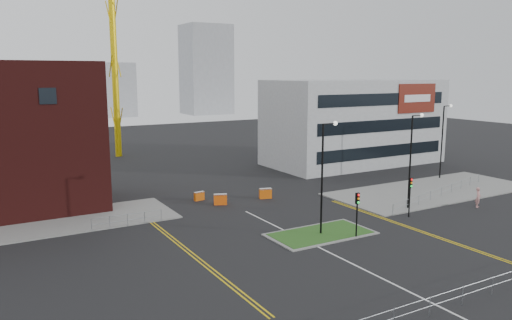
{
  "coord_description": "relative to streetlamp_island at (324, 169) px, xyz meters",
  "views": [
    {
      "loc": [
        -21.98,
        -23.06,
        12.93
      ],
      "look_at": [
        0.71,
        16.31,
        5.0
      ],
      "focal_mm": 35.0,
      "sensor_mm": 36.0,
      "label": 1
    }
  ],
  "objects": [
    {
      "name": "skyline_c",
      "position": [
        42.78,
        117.0,
        8.59
      ],
      "size": [
        14.0,
        12.0,
        28.0
      ],
      "primitive_type": "cube",
      "color": "gray",
      "rests_on": "ground"
    },
    {
      "name": "yellow_left_b",
      "position": [
        -10.92,
        2.0,
        -5.41
      ],
      "size": [
        0.12,
        24.0,
        0.01
      ],
      "primitive_type": "cube",
      "color": "gold",
      "rests_on": "ground"
    },
    {
      "name": "traffic_light_right",
      "position": [
        9.78,
        -0.02,
        -2.85
      ],
      "size": [
        0.28,
        0.33,
        3.65
      ],
      "color": "black",
      "rests_on": "ground"
    },
    {
      "name": "barrier_left",
      "position": [
        -3.22,
        12.45,
        -4.82
      ],
      "size": [
        1.36,
        0.91,
        1.09
      ],
      "color": "#FF5C0E",
      "rests_on": "ground"
    },
    {
      "name": "centre_line",
      "position": [
        -2.22,
        -6.0,
        -5.41
      ],
      "size": [
        0.15,
        30.0,
        0.01
      ],
      "primitive_type": "cube",
      "color": "silver",
      "rests_on": "ground"
    },
    {
      "name": "skyline_b",
      "position": [
        7.78,
        122.0,
        2.59
      ],
      "size": [
        24.0,
        12.0,
        16.0
      ],
      "primitive_type": "cube",
      "color": "gray",
      "rests_on": "ground"
    },
    {
      "name": "streetlamp_island",
      "position": [
        0.0,
        0.0,
        0.0
      ],
      "size": [
        1.46,
        0.36,
        9.18
      ],
      "color": "black",
      "rests_on": "ground"
    },
    {
      "name": "railing_left",
      "position": [
        -13.22,
        10.0,
        -4.67
      ],
      "size": [
        6.05,
        0.05,
        1.1
      ],
      "color": "gray",
      "rests_on": "ground"
    },
    {
      "name": "yellow_left_a",
      "position": [
        -11.22,
        2.0,
        -5.41
      ],
      "size": [
        0.12,
        24.0,
        0.01
      ],
      "primitive_type": "cube",
      "color": "gold",
      "rests_on": "ground"
    },
    {
      "name": "ground",
      "position": [
        -2.22,
        -8.0,
        -5.41
      ],
      "size": [
        200.0,
        200.0,
        0.0
      ],
      "primitive_type": "plane",
      "color": "black",
      "rests_on": "ground"
    },
    {
      "name": "railing_right",
      "position": [
        18.28,
        3.5,
        -4.63
      ],
      "size": [
        19.05,
        5.05,
        1.1
      ],
      "color": "gray",
      "rests_on": "ground"
    },
    {
      "name": "skyline_d",
      "position": [
        -10.22,
        132.0,
        0.59
      ],
      "size": [
        30.0,
        12.0,
        12.0
      ],
      "primitive_type": "cube",
      "color": "gray",
      "rests_on": "ground"
    },
    {
      "name": "pavement_left",
      "position": [
        -22.22,
        14.0,
        -5.35
      ],
      "size": [
        28.0,
        8.0,
        0.12
      ],
      "primitive_type": "cube",
      "color": "slate",
      "rests_on": "ground"
    },
    {
      "name": "office_block",
      "position": [
        23.79,
        23.97,
        0.59
      ],
      "size": [
        25.0,
        12.2,
        12.0
      ],
      "color": "#A5A7AA",
      "rests_on": "ground"
    },
    {
      "name": "yellow_right_b",
      "position": [
        7.58,
        -2.0,
        -5.41
      ],
      "size": [
        0.12,
        20.0,
        0.01
      ],
      "primitive_type": "cube",
      "color": "gold",
      "rests_on": "ground"
    },
    {
      "name": "yellow_right_a",
      "position": [
        7.28,
        -2.0,
        -5.41
      ],
      "size": [
        0.12,
        20.0,
        0.01
      ],
      "primitive_type": "cube",
      "color": "gold",
      "rests_on": "ground"
    },
    {
      "name": "railing_front",
      "position": [
        -2.22,
        -14.0,
        -4.63
      ],
      "size": [
        24.05,
        0.05,
        1.1
      ],
      "color": "gray",
      "rests_on": "ground"
    },
    {
      "name": "pavement_right",
      "position": [
        19.78,
        6.0,
        -5.35
      ],
      "size": [
        24.0,
        10.0,
        0.12
      ],
      "primitive_type": "cube",
      "color": "slate",
      "rests_on": "ground"
    },
    {
      "name": "island_kerb",
      "position": [
        -0.22,
        0.0,
        -5.37
      ],
      "size": [
        8.6,
        4.6,
        0.08
      ],
      "primitive_type": "cube",
      "color": "slate",
      "rests_on": "ground"
    },
    {
      "name": "traffic_light_island",
      "position": [
        1.78,
        -2.02,
        -2.85
      ],
      "size": [
        0.28,
        0.33,
        3.65
      ],
      "color": "black",
      "rests_on": "ground"
    },
    {
      "name": "grass_island",
      "position": [
        -0.22,
        0.0,
        -5.35
      ],
      "size": [
        8.0,
        4.0,
        0.12
      ],
      "primitive_type": "cube",
      "color": "#26511B",
      "rests_on": "ground"
    },
    {
      "name": "barrier_mid",
      "position": [
        -4.36,
        15.08,
        -4.92
      ],
      "size": [
        1.12,
        0.51,
        0.91
      ],
      "color": "#D1560B",
      "rests_on": "ground"
    },
    {
      "name": "pedestrian",
      "position": [
        18.11,
        -1.0,
        -4.42
      ],
      "size": [
        0.86,
        0.74,
        1.99
      ],
      "primitive_type": "imported",
      "rotation": [
        0.0,
        0.0,
        0.45
      ],
      "color": "#DA918D",
      "rests_on": "ground"
    },
    {
      "name": "barrier_right",
      "position": [
        1.96,
        12.35,
        -4.83
      ],
      "size": [
        1.35,
        0.76,
        1.08
      ],
      "color": "#EA5F0D",
      "rests_on": "ground"
    },
    {
      "name": "streetlamp_right_near",
      "position": [
        12.0,
        2.0,
        0.0
      ],
      "size": [
        1.46,
        0.36,
        9.18
      ],
      "color": "black",
      "rests_on": "ground"
    },
    {
      "name": "streetlamp_right_far",
      "position": [
        26.0,
        10.0,
        0.0
      ],
      "size": [
        1.46,
        0.36,
        9.18
      ],
      "color": "black",
      "rests_on": "ground"
    }
  ]
}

